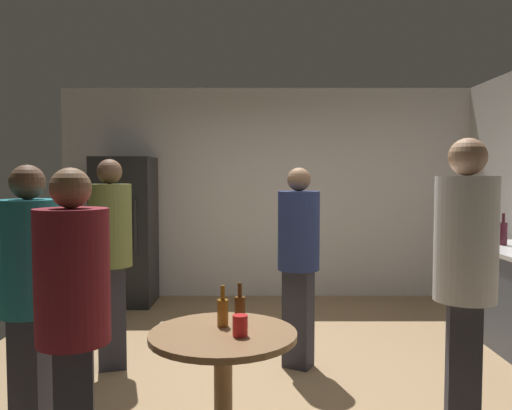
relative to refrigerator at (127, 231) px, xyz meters
name	(u,v)px	position (x,y,z in m)	size (l,w,h in m)	color
ground_plane	(277,378)	(1.76, -2.20, -0.95)	(5.20, 5.20, 0.10)	#9E7C56
wall_back	(269,193)	(1.76, 0.43, 0.45)	(5.32, 0.06, 2.70)	silver
refrigerator	(127,231)	(0.00, 0.00, 0.00)	(0.70, 0.68, 1.80)	black
wine_bottle_on_counter	(505,233)	(4.01, -1.28, 0.12)	(0.08, 0.08, 0.31)	#3F141E
foreground_table	(225,351)	(1.43, -3.53, -0.27)	(0.80, 0.80, 0.73)	olive
beer_bottle_amber	(224,311)	(1.42, -3.42, -0.08)	(0.06, 0.06, 0.23)	#8C5919
beer_bottle_brown	(242,308)	(1.51, -3.36, -0.08)	(0.06, 0.06, 0.23)	#593314
plastic_cup_red	(242,325)	(1.52, -3.59, -0.11)	(0.08, 0.08, 0.11)	red
person_in_olive_shirt	(113,247)	(0.43, -2.12, 0.10)	(0.42, 0.42, 1.71)	#2D2D38
person_in_teal_shirt	(32,287)	(0.35, -3.43, 0.05)	(0.36, 0.36, 1.64)	#2D2D38
person_in_white_shirt	(467,271)	(2.77, -3.42, 0.15)	(0.42, 0.42, 1.78)	#2D2D38
person_in_maroon_shirt	(75,312)	(0.75, -3.88, 0.04)	(0.42, 0.42, 1.61)	#2D2D38
person_in_navy_shirt	(300,251)	(1.95, -2.09, 0.06)	(0.46, 0.46, 1.64)	#2D2D38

